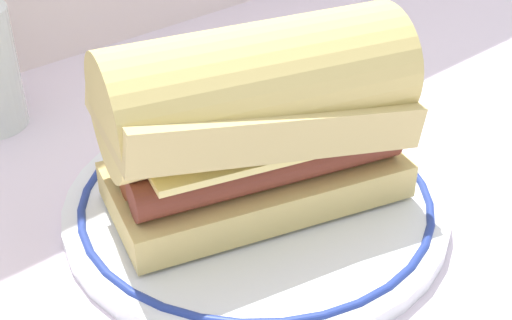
% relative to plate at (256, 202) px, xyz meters
% --- Properties ---
extents(ground_plane, '(1.50, 1.50, 0.00)m').
position_rel_plate_xyz_m(ground_plane, '(-0.02, -0.03, -0.01)').
color(ground_plane, silver).
extents(plate, '(0.28, 0.28, 0.01)m').
position_rel_plate_xyz_m(plate, '(0.00, 0.00, 0.00)').
color(plate, white).
rests_on(plate, ground_plane).
extents(sausage_sandwich, '(0.23, 0.16, 0.13)m').
position_rel_plate_xyz_m(sausage_sandwich, '(-0.00, -0.00, 0.07)').
color(sausage_sandwich, '#D2BA6B').
rests_on(sausage_sandwich, plate).
extents(salt_shaker, '(0.03, 0.03, 0.07)m').
position_rel_plate_xyz_m(salt_shaker, '(0.21, 0.12, 0.02)').
color(salt_shaker, white).
rests_on(salt_shaker, ground_plane).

